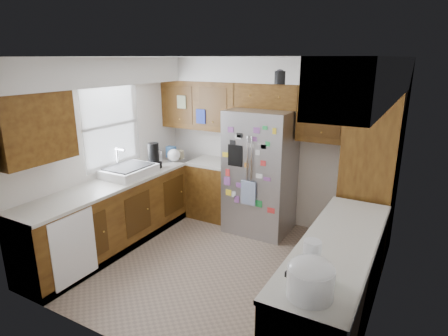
{
  "coord_description": "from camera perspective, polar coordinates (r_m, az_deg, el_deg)",
  "views": [
    {
      "loc": [
        2.07,
        -3.59,
        2.49
      ],
      "look_at": [
        -0.13,
        0.35,
        1.16
      ],
      "focal_mm": 30.0,
      "sensor_mm": 36.0,
      "label": 1
    }
  ],
  "objects": [
    {
      "name": "bridge_cabinet",
      "position": [
        5.45,
        6.86,
        10.92
      ],
      "size": [
        0.96,
        0.34,
        0.35
      ],
      "primitive_type": "cube",
      "color": "#40220C",
      "rests_on": "fridge"
    },
    {
      "name": "fridge",
      "position": [
        5.46,
        5.57,
        -0.57
      ],
      "size": [
        0.9,
        0.79,
        1.8
      ],
      "color": "#ACACB1",
      "rests_on": "ground"
    },
    {
      "name": "room_shell",
      "position": [
        4.56,
        0.36,
        8.03
      ],
      "size": [
        3.64,
        3.24,
        2.52
      ],
      "color": "white",
      "rests_on": "ground"
    },
    {
      "name": "sink_assembly",
      "position": [
        5.34,
        -14.29,
        -0.41
      ],
      "size": [
        0.52,
        0.7,
        0.37
      ],
      "color": "white",
      "rests_on": "left_counter_run"
    },
    {
      "name": "left_counter_clutter",
      "position": [
        5.81,
        -9.22,
        1.88
      ],
      "size": [
        0.36,
        0.84,
        0.38
      ],
      "color": "black",
      "rests_on": "left_counter_run"
    },
    {
      "name": "rice_cooker",
      "position": [
        2.7,
        13.06,
        -15.89
      ],
      "size": [
        0.33,
        0.32,
        0.28
      ],
      "color": "white",
      "rests_on": "right_counter_run"
    },
    {
      "name": "left_counter_run",
      "position": [
        5.39,
        -13.3,
        -6.5
      ],
      "size": [
        1.36,
        3.2,
        0.92
      ],
      "color": "#40220C",
      "rests_on": "ground"
    },
    {
      "name": "paper_towel",
      "position": [
        2.9,
        13.18,
        -13.39
      ],
      "size": [
        0.13,
        0.13,
        0.3
      ],
      "primitive_type": "cylinder",
      "color": "white",
      "rests_on": "right_counter_run"
    },
    {
      "name": "floor",
      "position": [
        4.83,
        -0.7,
        -14.57
      ],
      "size": [
        3.6,
        3.6,
        0.0
      ],
      "primitive_type": "plane",
      "color": "gray",
      "rests_on": "ground"
    },
    {
      "name": "fridge_top_items",
      "position": [
        5.38,
        6.53,
        14.09
      ],
      "size": [
        0.85,
        0.32,
        0.28
      ],
      "color": "#2655B3",
      "rests_on": "bridge_cabinet"
    },
    {
      "name": "pantry",
      "position": [
        4.98,
        21.37,
        -1.23
      ],
      "size": [
        0.6,
        0.9,
        2.15
      ],
      "primitive_type": "cube",
      "color": "#40220C",
      "rests_on": "ground"
    },
    {
      "name": "right_counter_run",
      "position": [
        3.78,
        16.46,
        -17.5
      ],
      "size": [
        0.63,
        2.25,
        0.92
      ],
      "color": "#40220C",
      "rests_on": "ground"
    }
  ]
}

